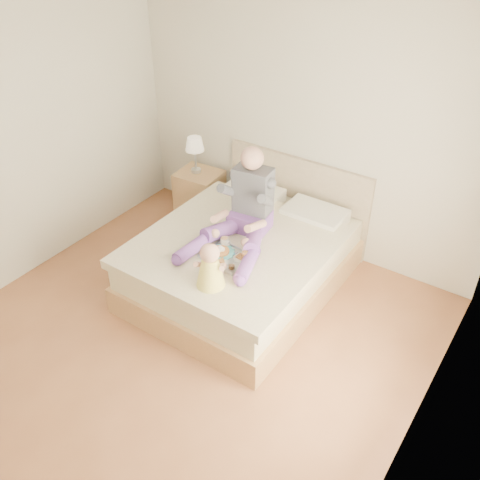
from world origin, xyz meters
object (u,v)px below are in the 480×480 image
Objects in this scene: nightstand at (200,195)px; adult at (244,212)px; tray at (228,255)px; bed at (247,257)px; baby at (211,268)px.

adult reaches higher than nightstand.
nightstand is 1.74m from tray.
bed is at bearing -36.84° from nightstand.
baby is (1.34, -1.54, 0.48)m from nightstand.
nightstand is 0.55× the size of adult.
baby is at bearing -69.23° from tray.
adult is (1.16, -0.78, 0.57)m from nightstand.
tray reaches higher than nightstand.
adult is at bearing -38.67° from nightstand.
adult is 2.65× the size of baby.
baby reaches higher than nightstand.
bed is at bearing 82.76° from baby.
nightstand is 1.45× the size of baby.
nightstand is at bearing 138.90° from adult.
bed is 0.95m from baby.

